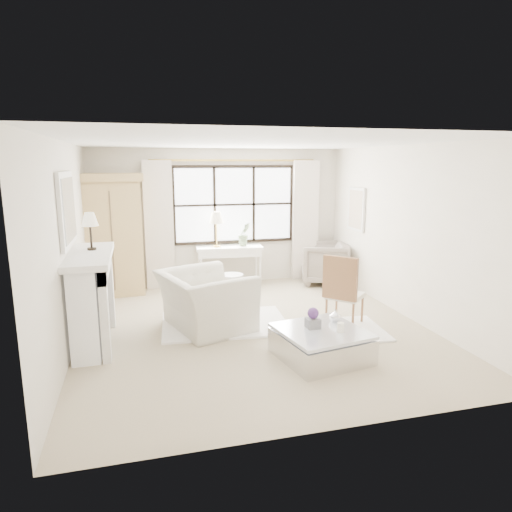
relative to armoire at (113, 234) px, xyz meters
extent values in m
plane|color=tan|center=(2.05, -2.42, -1.14)|extent=(5.50, 5.50, 0.00)
plane|color=white|center=(2.05, -2.42, 1.56)|extent=(5.50, 5.50, 0.00)
plane|color=beige|center=(2.05, 0.33, 0.21)|extent=(5.00, 0.00, 5.00)
plane|color=white|center=(2.05, -5.17, 0.21)|extent=(5.00, 0.00, 5.00)
plane|color=beige|center=(-0.45, -2.42, 0.21)|extent=(0.00, 5.50, 5.50)
plane|color=white|center=(4.55, -2.42, 0.21)|extent=(0.00, 5.50, 5.50)
cube|color=white|center=(2.35, 0.31, 0.46)|extent=(2.40, 0.02, 1.50)
cylinder|color=#A9893A|center=(2.35, 0.25, 1.33)|extent=(3.30, 0.04, 0.04)
cube|color=beige|center=(0.85, 0.23, 0.10)|extent=(0.55, 0.10, 2.47)
cube|color=white|center=(3.85, 0.23, 0.10)|extent=(0.55, 0.10, 2.47)
cube|color=white|center=(-0.24, -2.42, -0.55)|extent=(0.34, 1.50, 1.18)
cube|color=#ABABB2|center=(-0.07, -2.42, -0.61)|extent=(0.03, 1.22, 0.97)
cube|color=black|center=(-0.06, -2.42, -0.82)|extent=(0.06, 0.52, 0.50)
cube|color=white|center=(-0.20, -2.42, 0.08)|extent=(0.58, 1.66, 0.08)
cube|color=silver|center=(-0.42, -2.42, 0.70)|extent=(0.05, 1.15, 0.95)
cube|color=silver|center=(-0.39, -2.42, 0.70)|extent=(0.02, 1.00, 0.80)
cube|color=white|center=(4.52, -0.72, 0.41)|extent=(0.04, 0.62, 0.82)
cube|color=beige|center=(4.50, -0.72, 0.41)|extent=(0.01, 0.52, 0.72)
cylinder|color=black|center=(-0.17, -2.20, 0.14)|extent=(0.12, 0.12, 0.03)
cylinder|color=black|center=(-0.17, -2.20, 0.30)|extent=(0.03, 0.03, 0.30)
cone|color=beige|center=(-0.17, -2.20, 0.54)|extent=(0.22, 0.22, 0.18)
cube|color=tan|center=(0.00, 0.00, -0.09)|extent=(1.06, 0.71, 2.10)
cube|color=tan|center=(0.00, 0.00, 1.03)|extent=(1.19, 0.82, 0.14)
cube|color=white|center=(2.19, 0.05, -0.46)|extent=(1.27, 0.51, 0.14)
cube|color=white|center=(2.19, 0.05, -0.37)|extent=(1.33, 0.56, 0.06)
cylinder|color=gold|center=(1.94, 0.06, -0.32)|extent=(0.14, 0.14, 0.03)
cylinder|color=gold|center=(1.94, 0.06, -0.08)|extent=(0.02, 0.02, 0.46)
cone|color=#F4EAC8|center=(1.94, 0.06, 0.24)|extent=(0.28, 0.28, 0.22)
imported|color=#5B714B|center=(2.49, 0.04, -0.11)|extent=(0.29, 0.25, 0.46)
cylinder|color=white|center=(2.01, -1.06, -1.12)|extent=(0.26, 0.26, 0.03)
cylinder|color=white|center=(2.01, -1.06, -0.89)|extent=(0.06, 0.06, 0.44)
cylinder|color=white|center=(2.01, -1.06, -0.65)|extent=(0.40, 0.40, 0.03)
cube|color=white|center=(1.66, -2.14, -1.12)|extent=(1.97, 1.47, 0.03)
cube|color=white|center=(3.17, -2.85, -1.13)|extent=(1.51, 1.19, 0.03)
imported|color=beige|center=(1.36, -2.23, -0.71)|extent=(1.48, 1.59, 0.85)
imported|color=gray|center=(4.11, -0.24, -0.72)|extent=(1.18, 1.16, 0.84)
cube|color=silver|center=(3.42, -2.61, -0.68)|extent=(0.66, 0.66, 0.07)
cube|color=#8B5E3A|center=(3.26, -2.77, -0.36)|extent=(0.37, 0.38, 0.60)
cube|color=silver|center=(2.60, -3.66, -0.98)|extent=(1.17, 1.17, 0.32)
cube|color=silver|center=(2.60, -3.66, -0.78)|extent=(1.17, 1.17, 0.04)
cube|color=slate|center=(2.52, -3.57, -0.70)|extent=(0.17, 0.17, 0.12)
sphere|color=#4C2A69|center=(2.52, -3.57, -0.57)|extent=(0.14, 0.14, 0.14)
cylinder|color=white|center=(2.80, -3.80, -0.70)|extent=(0.09, 0.09, 0.12)
imported|color=silver|center=(2.90, -3.42, -0.68)|extent=(0.18, 0.18, 0.16)
camera|label=1|loc=(0.44, -8.66, 1.28)|focal=32.00mm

